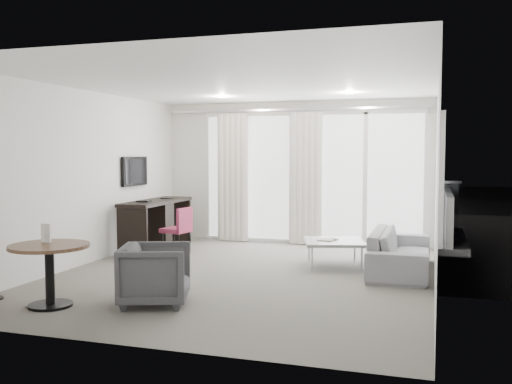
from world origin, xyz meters
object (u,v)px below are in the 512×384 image
(desk_chair, at_px, (176,231))
(rattan_chair_a, at_px, (373,214))
(desk, at_px, (157,224))
(tub_armchair, at_px, (155,274))
(round_table, at_px, (50,275))
(sofa, at_px, (400,251))
(rattan_chair_b, at_px, (392,214))
(coffee_table, at_px, (334,253))

(desk_chair, distance_m, rattan_chair_a, 4.19)
(desk, height_order, rattan_chair_a, rattan_chair_a)
(desk, xyz_separation_m, tub_armchair, (1.70, -3.33, -0.08))
(round_table, distance_m, tub_armchair, 1.14)
(round_table, relative_size, sofa, 0.43)
(desk, distance_m, rattan_chair_a, 4.33)
(round_table, distance_m, rattan_chair_a, 6.95)
(desk, height_order, tub_armchair, desk)
(desk_chair, relative_size, rattan_chair_b, 0.89)
(desk, bearing_deg, coffee_table, -10.86)
(sofa, bearing_deg, desk_chair, 84.98)
(round_table, relative_size, tub_armchair, 1.15)
(sofa, bearing_deg, rattan_chair_a, 12.17)
(desk, distance_m, desk_chair, 0.70)
(desk, bearing_deg, sofa, -9.90)
(desk, bearing_deg, rattan_chair_b, 36.41)
(desk_chair, bearing_deg, rattan_chair_b, 54.66)
(round_table, height_order, rattan_chair_a, rattan_chair_a)
(desk, height_order, sofa, desk)
(rattan_chair_a, xyz_separation_m, rattan_chair_b, (0.36, 0.19, -0.01))
(round_table, bearing_deg, tub_armchair, 21.26)
(round_table, relative_size, rattan_chair_b, 0.97)
(round_table, bearing_deg, desk_chair, 91.29)
(desk_chair, distance_m, sofa, 3.63)
(desk_chair, bearing_deg, round_table, -78.81)
(desk, relative_size, desk_chair, 2.31)
(round_table, height_order, tub_armchair, round_table)
(rattan_chair_a, bearing_deg, round_table, -109.75)
(round_table, bearing_deg, desk, 99.68)
(desk_chair, relative_size, tub_armchair, 1.05)
(coffee_table, bearing_deg, desk_chair, 175.55)
(desk_chair, distance_m, coffee_table, 2.67)
(desk, bearing_deg, tub_armchair, -62.99)
(desk, xyz_separation_m, desk_chair, (0.56, -0.41, -0.03))
(desk_chair, xyz_separation_m, tub_armchair, (1.13, -2.92, -0.05))
(desk_chair, relative_size, sofa, 0.39)
(round_table, xyz_separation_m, coffee_table, (2.58, 3.12, -0.15))
(coffee_table, bearing_deg, sofa, -6.61)
(tub_armchair, bearing_deg, coffee_table, -48.11)
(tub_armchair, distance_m, rattan_chair_a, 6.20)
(tub_armchair, height_order, rattan_chair_a, rattan_chair_a)
(sofa, xyz_separation_m, rattan_chair_b, (-0.36, 3.54, 0.15))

